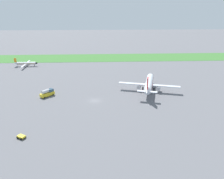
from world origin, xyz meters
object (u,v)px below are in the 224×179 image
at_px(baggage_cart_near_gate, 21,137).
at_px(fuel_truck_midfield, 47,93).
at_px(airplane_midfield_jet, 149,84).
at_px(airplane_taxiing_turboprop, 26,63).

xyz_separation_m(baggage_cart_near_gate, fuel_truck_midfield, (0.53, 34.01, 1.01)).
bearing_deg(fuel_truck_midfield, baggage_cart_near_gate, -139.31).
bearing_deg(airplane_midfield_jet, fuel_truck_midfield, 110.62).
relative_size(airplane_taxiing_turboprop, fuel_truck_midfield, 2.96).
relative_size(airplane_midfield_jet, baggage_cart_near_gate, 9.65).
xyz_separation_m(airplane_midfield_jet, baggage_cart_near_gate, (-47.33, -38.18, -3.11)).
relative_size(airplane_midfield_jet, fuel_truck_midfield, 4.40).
bearing_deg(baggage_cart_near_gate, airplane_taxiing_turboprop, 137.09).
distance_m(airplane_midfield_jet, fuel_truck_midfield, 47.03).
height_order(baggage_cart_near_gate, fuel_truck_midfield, fuel_truck_midfield).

